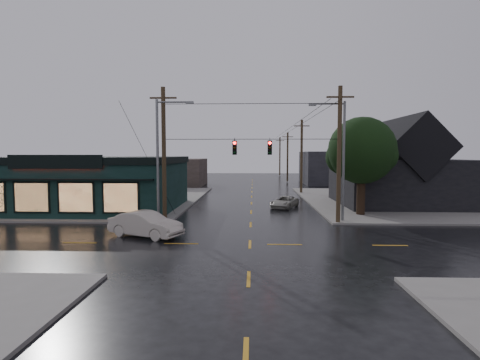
{
  "coord_description": "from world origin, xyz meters",
  "views": [
    {
      "loc": [
        0.18,
        -21.29,
        5.21
      ],
      "look_at": [
        -0.72,
        3.99,
        3.44
      ],
      "focal_mm": 28.0,
      "sensor_mm": 36.0,
      "label": 1
    }
  ],
  "objects_px": {
    "utility_pole_nw": "(165,223)",
    "sedan_cream": "(146,224)",
    "suv_silver": "(284,202)",
    "utility_pole_ne": "(338,224)",
    "corner_tree": "(362,151)"
  },
  "relations": [
    {
      "from": "utility_pole_ne",
      "to": "sedan_cream",
      "type": "relative_size",
      "value": 2.1
    },
    {
      "from": "corner_tree",
      "to": "utility_pole_nw",
      "type": "xyz_separation_m",
      "value": [
        -15.7,
        -3.7,
        -5.46
      ]
    },
    {
      "from": "utility_pole_ne",
      "to": "suv_silver",
      "type": "height_order",
      "value": "utility_pole_ne"
    },
    {
      "from": "utility_pole_ne",
      "to": "suv_silver",
      "type": "distance_m",
      "value": 8.88
    },
    {
      "from": "sedan_cream",
      "to": "utility_pole_nw",
      "type": "bearing_deg",
      "value": 22.63
    },
    {
      "from": "utility_pole_nw",
      "to": "sedan_cream",
      "type": "height_order",
      "value": "utility_pole_nw"
    },
    {
      "from": "utility_pole_nw",
      "to": "suv_silver",
      "type": "bearing_deg",
      "value": 40.3
    },
    {
      "from": "corner_tree",
      "to": "utility_pole_ne",
      "type": "xyz_separation_m",
      "value": [
        -2.7,
        -3.7,
        -5.46
      ]
    },
    {
      "from": "suv_silver",
      "to": "corner_tree",
      "type": "bearing_deg",
      "value": -13.25
    },
    {
      "from": "corner_tree",
      "to": "suv_silver",
      "type": "relative_size",
      "value": 2.0
    },
    {
      "from": "utility_pole_ne",
      "to": "suv_silver",
      "type": "bearing_deg",
      "value": 111.88
    },
    {
      "from": "utility_pole_ne",
      "to": "utility_pole_nw",
      "type": "bearing_deg",
      "value": 180.0
    },
    {
      "from": "utility_pole_nw",
      "to": "sedan_cream",
      "type": "relative_size",
      "value": 2.1
    },
    {
      "from": "utility_pole_ne",
      "to": "corner_tree",
      "type": "bearing_deg",
      "value": 53.84
    },
    {
      "from": "sedan_cream",
      "to": "suv_silver",
      "type": "distance_m",
      "value": 16.26
    }
  ]
}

